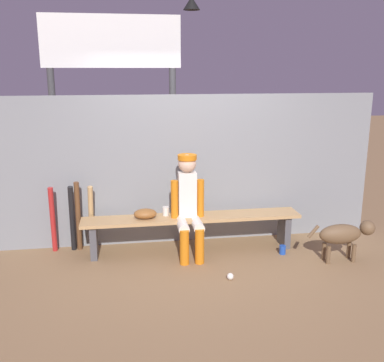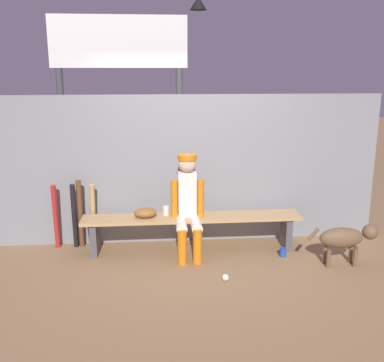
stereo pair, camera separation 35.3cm
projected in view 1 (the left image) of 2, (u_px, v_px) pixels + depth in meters
name	position (u px, v px, depth m)	size (l,w,h in m)	color
ground_plane	(192.00, 251.00, 5.68)	(30.00, 30.00, 0.00)	olive
chainlink_fence	(187.00, 170.00, 5.81)	(4.97, 0.03, 1.93)	gray
dugout_bench	(192.00, 223.00, 5.59)	(2.72, 0.36, 0.46)	tan
player_seated	(189.00, 203.00, 5.40)	(0.41, 0.55, 1.24)	silver
baseball_glove	(145.00, 214.00, 5.47)	(0.28, 0.20, 0.12)	brown
bat_wood_tan	(91.00, 217.00, 5.64)	(0.06, 0.06, 0.85)	tan
bat_wood_dark	(78.00, 216.00, 5.57)	(0.06, 0.06, 0.91)	brown
bat_aluminum_black	(72.00, 219.00, 5.56)	(0.06, 0.06, 0.86)	black
bat_aluminum_red	(53.00, 220.00, 5.55)	(0.06, 0.06, 0.84)	#B22323
baseball	(230.00, 276.00, 4.89)	(0.07, 0.07, 0.07)	white
cup_on_ground	(282.00, 250.00, 5.56)	(0.08, 0.08, 0.11)	#1E47AD
cup_on_bench	(166.00, 211.00, 5.58)	(0.08, 0.08, 0.11)	silver
scoreboard	(117.00, 68.00, 6.43)	(2.24, 0.27, 3.22)	#3F3F42
dog	(345.00, 234.00, 5.31)	(0.84, 0.20, 0.49)	brown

